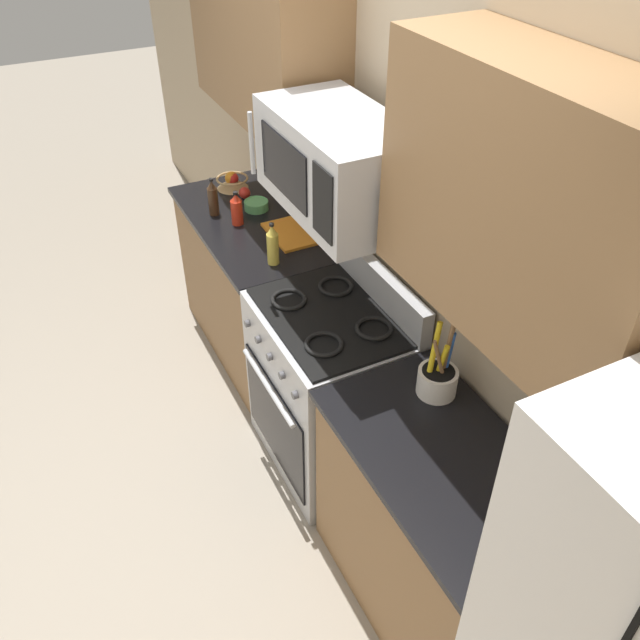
{
  "coord_description": "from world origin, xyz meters",
  "views": [
    {
      "loc": [
        2.12,
        -0.47,
        2.75
      ],
      "look_at": [
        0.13,
        0.52,
        1.03
      ],
      "focal_mm": 37.2,
      "sensor_mm": 36.0,
      "label": 1
    }
  ],
  "objects_px": {
    "apple_loose": "(245,193)",
    "prep_bowl": "(256,205)",
    "bottle_hot_sauce": "(237,209)",
    "microwave": "(338,164)",
    "fruit_basket": "(232,181)",
    "cutting_board": "(296,232)",
    "bottle_oil": "(273,245)",
    "range_oven": "(330,387)",
    "utensil_crock": "(438,379)",
    "bottle_soy": "(213,198)"
  },
  "relations": [
    {
      "from": "utensil_crock",
      "to": "prep_bowl",
      "type": "xyz_separation_m",
      "value": [
        -1.73,
        -0.07,
        -0.04
      ]
    },
    {
      "from": "bottle_oil",
      "to": "range_oven",
      "type": "bearing_deg",
      "value": 5.29
    },
    {
      "from": "microwave",
      "to": "cutting_board",
      "type": "relative_size",
      "value": 2.25
    },
    {
      "from": "fruit_basket",
      "to": "prep_bowl",
      "type": "relative_size",
      "value": 1.39
    },
    {
      "from": "microwave",
      "to": "bottle_oil",
      "type": "height_order",
      "value": "microwave"
    },
    {
      "from": "cutting_board",
      "to": "prep_bowl",
      "type": "xyz_separation_m",
      "value": [
        -0.35,
        -0.09,
        0.02
      ]
    },
    {
      "from": "microwave",
      "to": "bottle_soy",
      "type": "height_order",
      "value": "microwave"
    },
    {
      "from": "range_oven",
      "to": "microwave",
      "type": "height_order",
      "value": "microwave"
    },
    {
      "from": "cutting_board",
      "to": "bottle_hot_sauce",
      "type": "relative_size",
      "value": 1.7
    },
    {
      "from": "range_oven",
      "to": "bottle_soy",
      "type": "distance_m",
      "value": 1.29
    },
    {
      "from": "bottle_soy",
      "to": "bottle_oil",
      "type": "bearing_deg",
      "value": 8.97
    },
    {
      "from": "utensil_crock",
      "to": "prep_bowl",
      "type": "bearing_deg",
      "value": -177.79
    },
    {
      "from": "microwave",
      "to": "apple_loose",
      "type": "bearing_deg",
      "value": 177.6
    },
    {
      "from": "bottle_hot_sauce",
      "to": "bottle_soy",
      "type": "relative_size",
      "value": 0.88
    },
    {
      "from": "bottle_oil",
      "to": "prep_bowl",
      "type": "height_order",
      "value": "bottle_oil"
    },
    {
      "from": "range_oven",
      "to": "bottle_oil",
      "type": "relative_size",
      "value": 4.76
    },
    {
      "from": "fruit_basket",
      "to": "bottle_oil",
      "type": "relative_size",
      "value": 0.86
    },
    {
      "from": "microwave",
      "to": "prep_bowl",
      "type": "height_order",
      "value": "microwave"
    },
    {
      "from": "range_oven",
      "to": "bottle_hot_sauce",
      "type": "relative_size",
      "value": 5.62
    },
    {
      "from": "fruit_basket",
      "to": "bottle_hot_sauce",
      "type": "height_order",
      "value": "bottle_hot_sauce"
    },
    {
      "from": "fruit_basket",
      "to": "cutting_board",
      "type": "relative_size",
      "value": 0.6
    },
    {
      "from": "range_oven",
      "to": "bottle_hot_sauce",
      "type": "bearing_deg",
      "value": -176.09
    },
    {
      "from": "cutting_board",
      "to": "bottle_hot_sauce",
      "type": "xyz_separation_m",
      "value": [
        -0.24,
        -0.25,
        0.08
      ]
    },
    {
      "from": "range_oven",
      "to": "bottle_hot_sauce",
      "type": "xyz_separation_m",
      "value": [
        -1.0,
        -0.07,
        0.52
      ]
    },
    {
      "from": "bottle_hot_sauce",
      "to": "bottle_soy",
      "type": "height_order",
      "value": "bottle_soy"
    },
    {
      "from": "apple_loose",
      "to": "cutting_board",
      "type": "relative_size",
      "value": 0.21
    },
    {
      "from": "microwave",
      "to": "fruit_basket",
      "type": "height_order",
      "value": "microwave"
    },
    {
      "from": "bottle_oil",
      "to": "prep_bowl",
      "type": "relative_size",
      "value": 1.62
    },
    {
      "from": "range_oven",
      "to": "fruit_basket",
      "type": "relative_size",
      "value": 5.55
    },
    {
      "from": "microwave",
      "to": "bottle_oil",
      "type": "distance_m",
      "value": 0.84
    },
    {
      "from": "prep_bowl",
      "to": "apple_loose",
      "type": "bearing_deg",
      "value": -176.55
    },
    {
      "from": "bottle_hot_sauce",
      "to": "prep_bowl",
      "type": "relative_size",
      "value": 1.37
    },
    {
      "from": "apple_loose",
      "to": "prep_bowl",
      "type": "height_order",
      "value": "apple_loose"
    },
    {
      "from": "range_oven",
      "to": "microwave",
      "type": "xyz_separation_m",
      "value": [
        -0.0,
        0.03,
        1.18
      ]
    },
    {
      "from": "apple_loose",
      "to": "microwave",
      "type": "bearing_deg",
      "value": -2.4
    },
    {
      "from": "bottle_hot_sauce",
      "to": "utensil_crock",
      "type": "bearing_deg",
      "value": 7.85
    },
    {
      "from": "microwave",
      "to": "bottle_soy",
      "type": "distance_m",
      "value": 1.34
    },
    {
      "from": "fruit_basket",
      "to": "utensil_crock",
      "type": "bearing_deg",
      "value": 2.59
    },
    {
      "from": "microwave",
      "to": "prep_bowl",
      "type": "bearing_deg",
      "value": 176.76
    },
    {
      "from": "range_oven",
      "to": "cutting_board",
      "type": "distance_m",
      "value": 0.9
    },
    {
      "from": "range_oven",
      "to": "apple_loose",
      "type": "distance_m",
      "value": 1.35
    },
    {
      "from": "utensil_crock",
      "to": "bottle_soy",
      "type": "height_order",
      "value": "utensil_crock"
    },
    {
      "from": "fruit_basket",
      "to": "cutting_board",
      "type": "xyz_separation_m",
      "value": [
        0.67,
        0.11,
        -0.03
      ]
    },
    {
      "from": "fruit_basket",
      "to": "bottle_oil",
      "type": "height_order",
      "value": "bottle_oil"
    },
    {
      "from": "apple_loose",
      "to": "bottle_hot_sauce",
      "type": "xyz_separation_m",
      "value": [
        0.27,
        -0.15,
        0.05
      ]
    },
    {
      "from": "bottle_hot_sauce",
      "to": "prep_bowl",
      "type": "bearing_deg",
      "value": 124.73
    },
    {
      "from": "range_oven",
      "to": "bottle_oil",
      "type": "bearing_deg",
      "value": -174.71
    },
    {
      "from": "bottle_hot_sauce",
      "to": "range_oven",
      "type": "bearing_deg",
      "value": 3.91
    },
    {
      "from": "fruit_basket",
      "to": "prep_bowl",
      "type": "distance_m",
      "value": 0.32
    },
    {
      "from": "range_oven",
      "to": "bottle_hot_sauce",
      "type": "distance_m",
      "value": 1.13
    }
  ]
}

